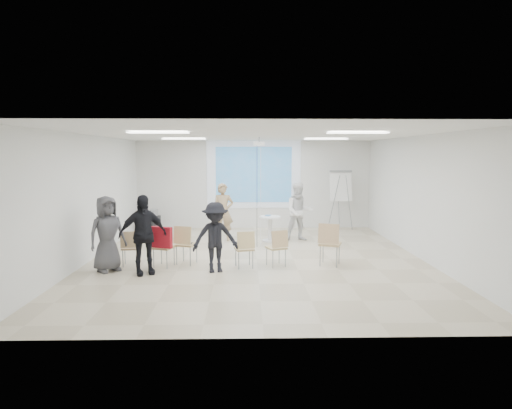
{
  "coord_description": "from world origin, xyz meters",
  "views": [
    {
      "loc": [
        -0.23,
        -10.17,
        2.54
      ],
      "look_at": [
        0.0,
        0.8,
        1.25
      ],
      "focal_mm": 30.0,
      "sensor_mm": 36.0,
      "label": 1
    }
  ],
  "objects_px": {
    "player_right": "(299,209)",
    "chair_left_inner": "(185,242)",
    "chair_far_left": "(130,245)",
    "audience_outer": "(107,229)",
    "pedestal_table": "(270,227)",
    "audience_left": "(143,229)",
    "player_left": "(223,208)",
    "chair_left_mid": "(162,245)",
    "av_cart": "(152,221)",
    "chair_center": "(245,246)",
    "flipchart_easel": "(341,186)",
    "chair_right_inner": "(278,245)",
    "chair_right_far": "(329,241)",
    "laptop": "(187,243)",
    "audience_mid": "(215,233)"
  },
  "relations": [
    {
      "from": "chair_center",
      "to": "audience_outer",
      "type": "height_order",
      "value": "audience_outer"
    },
    {
      "from": "laptop",
      "to": "chair_left_mid",
      "type": "bearing_deg",
      "value": 52.98
    },
    {
      "from": "pedestal_table",
      "to": "audience_outer",
      "type": "bearing_deg",
      "value": -140.22
    },
    {
      "from": "audience_mid",
      "to": "av_cart",
      "type": "height_order",
      "value": "audience_mid"
    },
    {
      "from": "laptop",
      "to": "audience_outer",
      "type": "height_order",
      "value": "audience_outer"
    },
    {
      "from": "pedestal_table",
      "to": "chair_right_inner",
      "type": "relative_size",
      "value": 0.93
    },
    {
      "from": "chair_left_mid",
      "to": "av_cart",
      "type": "height_order",
      "value": "chair_left_mid"
    },
    {
      "from": "chair_center",
      "to": "laptop",
      "type": "bearing_deg",
      "value": 148.71
    },
    {
      "from": "chair_center",
      "to": "audience_mid",
      "type": "relative_size",
      "value": 0.49
    },
    {
      "from": "player_left",
      "to": "chair_left_mid",
      "type": "distance_m",
      "value": 3.29
    },
    {
      "from": "laptop",
      "to": "audience_outer",
      "type": "relative_size",
      "value": 0.18
    },
    {
      "from": "audience_outer",
      "to": "flipchart_easel",
      "type": "height_order",
      "value": "flipchart_easel"
    },
    {
      "from": "chair_left_mid",
      "to": "chair_left_inner",
      "type": "xyz_separation_m",
      "value": [
        0.48,
        0.25,
        0.02
      ]
    },
    {
      "from": "pedestal_table",
      "to": "audience_left",
      "type": "bearing_deg",
      "value": -130.62
    },
    {
      "from": "chair_right_inner",
      "to": "av_cart",
      "type": "height_order",
      "value": "chair_right_inner"
    },
    {
      "from": "chair_far_left",
      "to": "audience_outer",
      "type": "bearing_deg",
      "value": -141.04
    },
    {
      "from": "chair_left_inner",
      "to": "chair_center",
      "type": "distance_m",
      "value": 1.43
    },
    {
      "from": "player_right",
      "to": "chair_right_inner",
      "type": "distance_m",
      "value": 3.14
    },
    {
      "from": "chair_center",
      "to": "audience_left",
      "type": "xyz_separation_m",
      "value": [
        -2.16,
        -0.43,
        0.47
      ]
    },
    {
      "from": "chair_left_mid",
      "to": "audience_left",
      "type": "distance_m",
      "value": 0.75
    },
    {
      "from": "chair_center",
      "to": "flipchart_easel",
      "type": "height_order",
      "value": "flipchart_easel"
    },
    {
      "from": "player_left",
      "to": "chair_far_left",
      "type": "distance_m",
      "value": 3.53
    },
    {
      "from": "player_right",
      "to": "chair_left_inner",
      "type": "xyz_separation_m",
      "value": [
        -2.97,
        -2.74,
        -0.41
      ]
    },
    {
      "from": "chair_center",
      "to": "flipchart_easel",
      "type": "xyz_separation_m",
      "value": [
        3.17,
        4.74,
        0.98
      ]
    },
    {
      "from": "player_right",
      "to": "audience_outer",
      "type": "height_order",
      "value": "player_right"
    },
    {
      "from": "audience_mid",
      "to": "chair_right_far",
      "type": "bearing_deg",
      "value": -3.26
    },
    {
      "from": "chair_left_mid",
      "to": "player_right",
      "type": "bearing_deg",
      "value": 60.15
    },
    {
      "from": "pedestal_table",
      "to": "chair_right_far",
      "type": "distance_m",
      "value": 3.04
    },
    {
      "from": "chair_far_left",
      "to": "av_cart",
      "type": "relative_size",
      "value": 1.13
    },
    {
      "from": "flipchart_easel",
      "to": "player_left",
      "type": "bearing_deg",
      "value": -160.62
    },
    {
      "from": "chair_far_left",
      "to": "audience_outer",
      "type": "relative_size",
      "value": 0.44
    },
    {
      "from": "pedestal_table",
      "to": "player_right",
      "type": "distance_m",
      "value": 1.03
    },
    {
      "from": "chair_right_far",
      "to": "flipchart_easel",
      "type": "xyz_separation_m",
      "value": [
        1.24,
        4.6,
        0.89
      ]
    },
    {
      "from": "player_right",
      "to": "chair_right_inner",
      "type": "bearing_deg",
      "value": -110.14
    },
    {
      "from": "pedestal_table",
      "to": "av_cart",
      "type": "xyz_separation_m",
      "value": [
        -3.84,
        1.79,
        -0.09
      ]
    },
    {
      "from": "chair_center",
      "to": "chair_far_left",
      "type": "bearing_deg",
      "value": 161.95
    },
    {
      "from": "player_left",
      "to": "chair_far_left",
      "type": "height_order",
      "value": "player_left"
    },
    {
      "from": "audience_mid",
      "to": "flipchart_easel",
      "type": "distance_m",
      "value": 6.33
    },
    {
      "from": "pedestal_table",
      "to": "audience_outer",
      "type": "xyz_separation_m",
      "value": [
        -3.71,
        -3.09,
        0.5
      ]
    },
    {
      "from": "chair_far_left",
      "to": "audience_outer",
      "type": "xyz_separation_m",
      "value": [
        -0.38,
        -0.39,
        0.44
      ]
    },
    {
      "from": "chair_right_far",
      "to": "flipchart_easel",
      "type": "bearing_deg",
      "value": 95.08
    },
    {
      "from": "av_cart",
      "to": "audience_outer",
      "type": "bearing_deg",
      "value": -73.11
    },
    {
      "from": "audience_outer",
      "to": "flipchart_easel",
      "type": "relative_size",
      "value": 0.92
    },
    {
      "from": "chair_center",
      "to": "laptop",
      "type": "relative_size",
      "value": 2.54
    },
    {
      "from": "chair_right_inner",
      "to": "laptop",
      "type": "height_order",
      "value": "chair_right_inner"
    },
    {
      "from": "av_cart",
      "to": "chair_left_mid",
      "type": "bearing_deg",
      "value": -59.41
    },
    {
      "from": "audience_mid",
      "to": "av_cart",
      "type": "xyz_separation_m",
      "value": [
        -2.49,
        5.0,
        -0.53
      ]
    },
    {
      "from": "player_left",
      "to": "chair_right_inner",
      "type": "height_order",
      "value": "player_left"
    },
    {
      "from": "chair_far_left",
      "to": "chair_left_inner",
      "type": "distance_m",
      "value": 1.24
    },
    {
      "from": "chair_far_left",
      "to": "chair_right_inner",
      "type": "relative_size",
      "value": 0.96
    }
  ]
}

